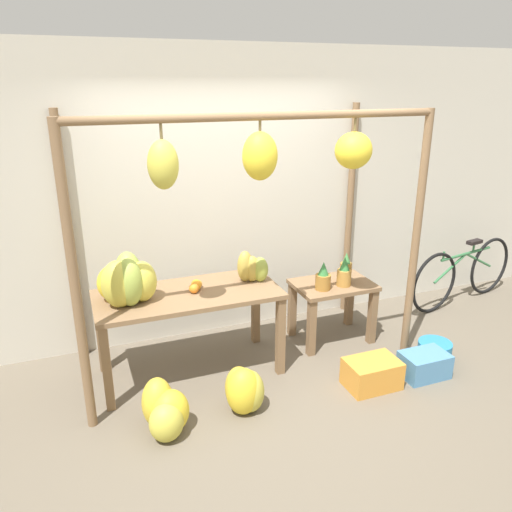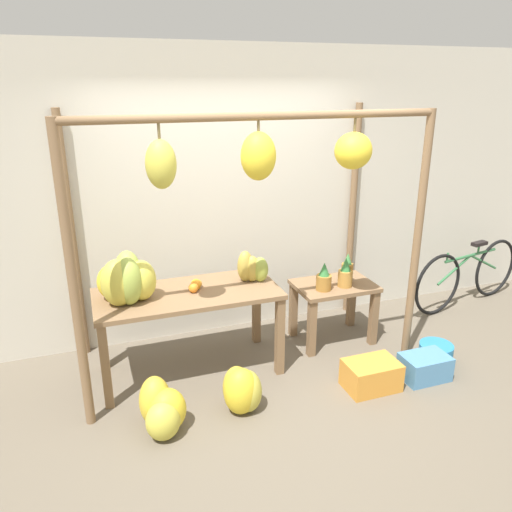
% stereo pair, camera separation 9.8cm
% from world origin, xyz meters
% --- Properties ---
extents(ground_plane, '(20.00, 20.00, 0.00)m').
position_xyz_m(ground_plane, '(0.00, 0.00, 0.00)').
color(ground_plane, '#665B4C').
extents(shop_wall_back, '(8.00, 0.08, 2.80)m').
position_xyz_m(shop_wall_back, '(0.00, 1.47, 1.40)').
color(shop_wall_back, beige).
rests_on(shop_wall_back, ground_plane).
extents(stall_awning, '(2.89, 1.28, 2.26)m').
position_xyz_m(stall_awning, '(0.04, 0.49, 1.65)').
color(stall_awning, brown).
rests_on(stall_awning, ground_plane).
extents(display_table_main, '(1.56, 0.71, 0.77)m').
position_xyz_m(display_table_main, '(-0.53, 0.73, 0.65)').
color(display_table_main, brown).
rests_on(display_table_main, ground_plane).
extents(display_table_side, '(0.77, 0.53, 0.60)m').
position_xyz_m(display_table_side, '(0.93, 0.82, 0.46)').
color(display_table_side, brown).
rests_on(display_table_side, ground_plane).
extents(banana_pile_on_table, '(0.51, 0.42, 0.41)m').
position_xyz_m(banana_pile_on_table, '(-1.03, 0.71, 0.95)').
color(banana_pile_on_table, gold).
rests_on(banana_pile_on_table, display_table_main).
extents(orange_pile, '(0.14, 0.17, 0.09)m').
position_xyz_m(orange_pile, '(-0.45, 0.76, 0.81)').
color(orange_pile, orange).
rests_on(orange_pile, display_table_main).
extents(pineapple_cluster, '(0.41, 0.20, 0.31)m').
position_xyz_m(pineapple_cluster, '(0.92, 0.75, 0.72)').
color(pineapple_cluster, '#B27F38').
rests_on(pineapple_cluster, display_table_side).
extents(banana_pile_ground_left, '(0.39, 0.47, 0.40)m').
position_xyz_m(banana_pile_ground_left, '(-0.91, 0.00, 0.18)').
color(banana_pile_ground_left, yellow).
rests_on(banana_pile_ground_left, ground_plane).
extents(banana_pile_ground_right, '(0.34, 0.35, 0.39)m').
position_xyz_m(banana_pile_ground_right, '(-0.28, 0.03, 0.19)').
color(banana_pile_ground_right, gold).
rests_on(banana_pile_ground_right, ground_plane).
extents(fruit_crate_white, '(0.45, 0.31, 0.24)m').
position_xyz_m(fruit_crate_white, '(0.85, -0.05, 0.12)').
color(fruit_crate_white, orange).
rests_on(fruit_crate_white, ground_plane).
extents(blue_bucket, '(0.30, 0.30, 0.21)m').
position_xyz_m(blue_bucket, '(1.59, 0.07, 0.11)').
color(blue_bucket, teal).
rests_on(blue_bucket, ground_plane).
extents(parked_bicycle, '(1.68, 0.37, 0.74)m').
position_xyz_m(parked_bicycle, '(2.78, 1.05, 0.37)').
color(parked_bicycle, black).
rests_on(parked_bicycle, ground_plane).
extents(papaya_pile, '(0.31, 0.23, 0.28)m').
position_xyz_m(papaya_pile, '(0.06, 0.77, 0.90)').
color(papaya_pile, '#93A33D').
rests_on(papaya_pile, display_table_main).
extents(fruit_crate_purple, '(0.40, 0.27, 0.22)m').
position_xyz_m(fruit_crate_purple, '(1.36, -0.08, 0.11)').
color(fruit_crate_purple, '#4C84B2').
rests_on(fruit_crate_purple, ground_plane).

